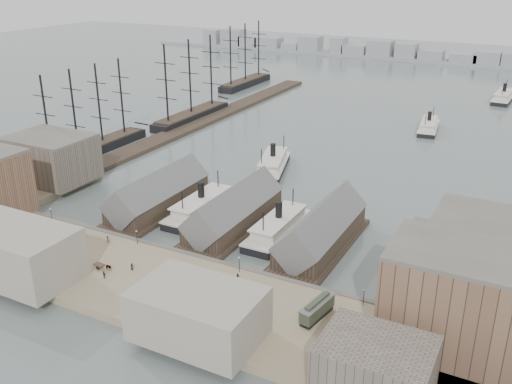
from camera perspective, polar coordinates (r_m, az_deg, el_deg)
The scene contains 38 objects.
ground at distance 147.81m, azimuth -5.44°, elevation -6.04°, with size 900.00×900.00×0.00m, color #525F5E.
quay at distance 133.33m, azimuth -10.17°, elevation -9.20°, with size 180.00×30.00×2.00m, color #88785C.
seawall at distance 143.49m, azimuth -6.59°, elevation -6.50°, with size 180.00×1.20×2.30m, color #59544C.
west_wharf at distance 260.59m, azimuth -6.14°, elevation 6.71°, with size 10.00×220.00×1.60m, color #2D231C.
ferry_shed_west at distance 172.10m, azimuth -9.74°, elevation -0.36°, with size 14.00×42.00×12.60m.
ferry_shed_center at distance 158.64m, azimuth -2.20°, elevation -2.04°, with size 14.00×42.00×12.60m.
ferry_shed_east at distance 148.55m, azimuth 6.56°, elevation -3.93°, with size 14.00×42.00×12.60m.
warehouse_west_back at distance 199.92m, azimuth -19.78°, elevation 3.16°, with size 26.00×20.00×14.00m, color #60564C.
warehouse_east_front at distance 112.67m, azimuth 20.56°, elevation -10.47°, with size 30.00×18.00×19.00m, color brown.
warehouse_east_back at distance 137.26m, azimuth 22.94°, elevation -5.71°, with size 28.00×20.00×15.00m, color #60564C.
street_bldg_center at distance 111.84m, azimuth -5.83°, elevation -12.00°, with size 24.00×16.00×10.00m, color gray.
street_bldg_west at distance 141.94m, azimuth -23.08°, elevation -5.49°, with size 30.00×16.00×12.00m, color gray.
street_bldg_east at distance 99.18m, azimuth 11.82°, elevation -17.15°, with size 18.00×14.00×11.00m, color #60564C.
lamp_post_far_w at distance 168.25m, azimuth -19.83°, elevation -1.93°, with size 0.44×0.44×3.92m.
lamp_post_near_w at distance 148.83m, azimuth -11.85°, elevation -4.20°, with size 0.44×0.44×3.92m.
lamp_post_near_e at distance 133.39m, azimuth -1.69°, elevation -6.96°, with size 0.44×0.44×3.92m.
lamp_post_far_e at distance 123.44m, azimuth 10.74°, elevation -9.99°, with size 0.44×0.44×3.92m.
far_shore at distance 453.52m, azimuth 18.38°, elevation 12.72°, with size 500.00×40.00×15.72m.
ferry_docked_west at distance 168.45m, azimuth -5.46°, elevation -1.44°, with size 8.91×29.69×10.60m.
ferry_docked_east at distance 155.34m, azimuth 2.27°, elevation -3.49°, with size 8.64×28.82×10.29m.
ferry_open_near at distance 203.24m, azimuth 1.69°, elevation 2.84°, with size 16.85×30.56×10.46m.
ferry_open_mid at distance 263.08m, azimuth 16.86°, elevation 6.33°, with size 10.79×26.27×9.11m.
ferry_open_far at distance 333.99m, azimuth 23.49°, elevation 8.72°, with size 9.90×28.87×10.18m.
sailing_ship_near at distance 229.71m, azimuth -16.16°, elevation 4.27°, with size 8.24×56.73×33.86m.
sailing_ship_mid at distance 270.68m, azimuth -6.47°, elevation 7.68°, with size 9.03×52.18×37.13m.
sailing_ship_far at distance 346.26m, azimuth -1.07°, elevation 10.98°, with size 8.81×48.95×36.23m.
tram at distance 118.71m, azimuth 6.13°, elevation -11.61°, with size 4.34×10.55×3.65m.
horse_cart_left at distance 155.60m, azimuth -17.10°, elevation -4.33°, with size 4.80×2.60×1.54m.
horse_cart_center at distance 139.48m, azimuth -14.79°, elevation -7.25°, with size 4.99×1.72×1.70m.
horse_cart_right at distance 128.04m, azimuth -6.40°, elevation -9.44°, with size 4.82×2.59×1.61m.
pedestrian_0 at distance 161.56m, azimuth -20.26°, elevation -3.72°, with size 0.63×0.46×1.72m, color black.
pedestrian_1 at distance 163.95m, azimuth -23.28°, elevation -3.82°, with size 0.79×0.61×1.62m, color black.
pedestrian_2 at distance 152.22m, azimuth -14.62°, elevation -4.61°, with size 1.17×0.67×1.82m, color black.
pedestrian_3 at distance 136.27m, azimuth -14.95°, elevation -7.98°, with size 1.05×0.44×1.80m, color black.
pedestrian_4 at distance 138.13m, azimuth -12.31°, elevation -7.30°, with size 0.84×0.55×1.72m, color black.
pedestrian_5 at distance 126.39m, azimuth -4.61°, elevation -9.77°, with size 0.66×0.48×1.80m, color black.
pedestrian_6 at distance 130.91m, azimuth -1.83°, elevation -8.50°, with size 0.85×0.67×1.76m, color black.
pedestrian_7 at distance 113.61m, azimuth 0.47°, elevation -13.86°, with size 1.01×0.58×1.57m, color black.
Camera 1 is at (72.62, -108.35, 69.54)m, focal length 40.00 mm.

